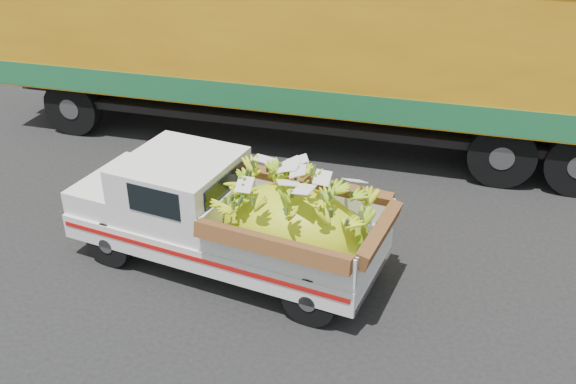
# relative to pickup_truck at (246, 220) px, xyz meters

# --- Properties ---
(ground) EXTENTS (100.00, 100.00, 0.00)m
(ground) POSITION_rel_pickup_truck_xyz_m (0.47, 0.69, -0.78)
(ground) COLOR black
(ground) RESTS_ON ground
(curb) EXTENTS (60.00, 0.25, 0.15)m
(curb) POSITION_rel_pickup_truck_xyz_m (0.47, 6.90, -0.71)
(curb) COLOR gray
(curb) RESTS_ON ground
(sidewalk) EXTENTS (60.00, 4.00, 0.14)m
(sidewalk) POSITION_rel_pickup_truck_xyz_m (0.47, 9.00, -0.71)
(sidewalk) COLOR gray
(sidewalk) RESTS_ON ground
(pickup_truck) EXTENTS (4.42, 2.71, 1.46)m
(pickup_truck) POSITION_rel_pickup_truck_xyz_m (0.00, 0.00, 0.00)
(pickup_truck) COLOR black
(pickup_truck) RESTS_ON ground
(semi_trailer) EXTENTS (12.07, 4.31, 3.80)m
(semi_trailer) POSITION_rel_pickup_truck_xyz_m (0.46, 4.45, 1.34)
(semi_trailer) COLOR black
(semi_trailer) RESTS_ON ground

